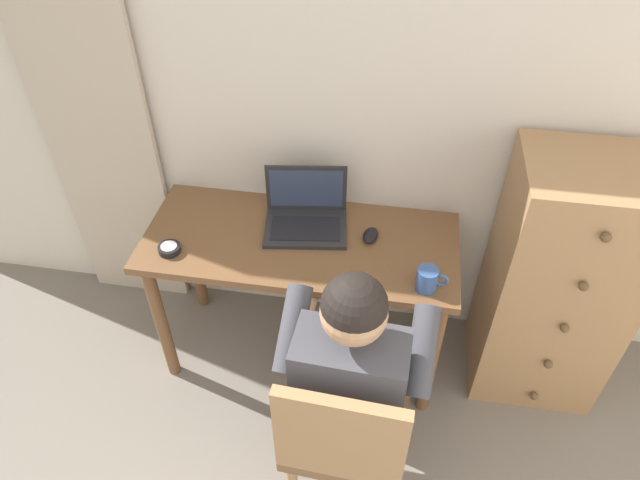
{
  "coord_description": "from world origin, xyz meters",
  "views": [
    {
      "loc": [
        0.05,
        0.16,
        2.3
      ],
      "look_at": [
        -0.21,
        1.75,
        0.84
      ],
      "focal_mm": 31.8,
      "sensor_mm": 36.0,
      "label": 1
    }
  ],
  "objects": [
    {
      "name": "dresser",
      "position": [
        0.76,
        1.92,
        0.59
      ],
      "size": [
        0.53,
        0.48,
        1.17
      ],
      "color": "#9E754C",
      "rests_on": "ground_plane"
    },
    {
      "name": "chair",
      "position": [
        -0.03,
        1.15,
        0.48
      ],
      "size": [
        0.44,
        0.42,
        0.87
      ],
      "color": "brown",
      "rests_on": "ground_plane"
    },
    {
      "name": "computer_mouse",
      "position": [
        -0.02,
        1.9,
        0.76
      ],
      "size": [
        0.07,
        0.11,
        0.03
      ],
      "primitive_type": "ellipsoid",
      "rotation": [
        0.0,
        0.0,
        -0.16
      ],
      "color": "black",
      "rests_on": "desk"
    },
    {
      "name": "curtain_panel",
      "position": [
        -1.27,
        2.13,
        1.08
      ],
      "size": [
        0.51,
        0.03,
        2.16
      ],
      "primitive_type": "cube",
      "color": "#BCAD99",
      "rests_on": "ground_plane"
    },
    {
      "name": "desk",
      "position": [
        -0.31,
        1.85,
        0.63
      ],
      "size": [
        1.3,
        0.56,
        0.74
      ],
      "color": "brown",
      "rests_on": "ground_plane"
    },
    {
      "name": "person_seated",
      "position": [
        -0.02,
        1.34,
        0.66
      ],
      "size": [
        0.54,
        0.6,
        1.18
      ],
      "color": "#6B84AD",
      "rests_on": "ground_plane"
    },
    {
      "name": "wall_back",
      "position": [
        0.0,
        2.2,
        1.25
      ],
      "size": [
        4.8,
        0.05,
        2.5
      ],
      "primitive_type": "cube",
      "color": "beige",
      "rests_on": "ground_plane"
    },
    {
      "name": "coffee_mug",
      "position": [
        0.21,
        1.66,
        0.79
      ],
      "size": [
        0.12,
        0.08,
        0.09
      ],
      "color": "#33518C",
      "rests_on": "desk"
    },
    {
      "name": "desk_clock",
      "position": [
        -0.81,
        1.69,
        0.75
      ],
      "size": [
        0.09,
        0.09,
        0.03
      ],
      "color": "black",
      "rests_on": "desk"
    },
    {
      "name": "laptop",
      "position": [
        -0.3,
        1.95,
        0.79
      ],
      "size": [
        0.37,
        0.3,
        0.24
      ],
      "color": "#232326",
      "rests_on": "desk"
    }
  ]
}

